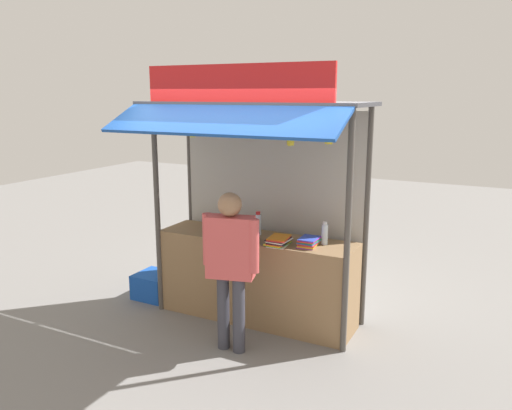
{
  "coord_description": "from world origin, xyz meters",
  "views": [
    {
      "loc": [
        2.38,
        -4.69,
        2.45
      ],
      "look_at": [
        0.0,
        0.0,
        1.29
      ],
      "focal_mm": 35.49,
      "sensor_mm": 36.0,
      "label": 1
    }
  ],
  "objects_px": {
    "vendor_person": "(230,258)",
    "magazine_stack_rear_center": "(217,227)",
    "water_bottle_far_left": "(258,224)",
    "magazine_stack_center": "(247,237)",
    "banana_bunch_inner_left": "(329,137)",
    "plastic_crate": "(155,285)",
    "water_bottle_right": "(325,234)",
    "magazine_stack_mid_right": "(309,242)",
    "banana_bunch_inner_right": "(291,139)",
    "banana_bunch_leftmost": "(193,131)",
    "magazine_stack_back_right": "(279,241)",
    "water_bottle_back_left": "(236,224)"
  },
  "relations": [
    {
      "from": "water_bottle_back_left",
      "to": "magazine_stack_rear_center",
      "type": "relative_size",
      "value": 0.82
    },
    {
      "from": "plastic_crate",
      "to": "vendor_person",
      "type": "bearing_deg",
      "value": -25.68
    },
    {
      "from": "magazine_stack_mid_right",
      "to": "banana_bunch_inner_right",
      "type": "distance_m",
      "value": 1.11
    },
    {
      "from": "magazine_stack_rear_center",
      "to": "plastic_crate",
      "type": "height_order",
      "value": "magazine_stack_rear_center"
    },
    {
      "from": "magazine_stack_center",
      "to": "banana_bunch_inner_right",
      "type": "relative_size",
      "value": 0.99
    },
    {
      "from": "vendor_person",
      "to": "magazine_stack_rear_center",
      "type": "bearing_deg",
      "value": 114.6
    },
    {
      "from": "banana_bunch_inner_left",
      "to": "plastic_crate",
      "type": "xyz_separation_m",
      "value": [
        -2.3,
        0.35,
        -1.93
      ]
    },
    {
      "from": "magazine_stack_center",
      "to": "water_bottle_far_left",
      "type": "bearing_deg",
      "value": 86.95
    },
    {
      "from": "magazine_stack_mid_right",
      "to": "banana_bunch_inner_right",
      "type": "relative_size",
      "value": 0.97
    },
    {
      "from": "magazine_stack_center",
      "to": "magazine_stack_mid_right",
      "type": "bearing_deg",
      "value": 8.09
    },
    {
      "from": "magazine_stack_mid_right",
      "to": "banana_bunch_inner_left",
      "type": "distance_m",
      "value": 1.17
    },
    {
      "from": "magazine_stack_center",
      "to": "vendor_person",
      "type": "height_order",
      "value": "vendor_person"
    },
    {
      "from": "magazine_stack_rear_center",
      "to": "water_bottle_right",
      "type": "bearing_deg",
      "value": 2.29
    },
    {
      "from": "magazine_stack_rear_center",
      "to": "banana_bunch_inner_left",
      "type": "height_order",
      "value": "banana_bunch_inner_left"
    },
    {
      "from": "water_bottle_far_left",
      "to": "plastic_crate",
      "type": "bearing_deg",
      "value": -175.32
    },
    {
      "from": "banana_bunch_inner_left",
      "to": "vendor_person",
      "type": "bearing_deg",
      "value": -155.79
    },
    {
      "from": "water_bottle_back_left",
      "to": "magazine_stack_rear_center",
      "type": "xyz_separation_m",
      "value": [
        -0.23,
        -0.01,
        -0.06
      ]
    },
    {
      "from": "water_bottle_far_left",
      "to": "banana_bunch_inner_right",
      "type": "bearing_deg",
      "value": -39.2
    },
    {
      "from": "banana_bunch_leftmost",
      "to": "vendor_person",
      "type": "distance_m",
      "value": 1.35
    },
    {
      "from": "water_bottle_far_left",
      "to": "vendor_person",
      "type": "bearing_deg",
      "value": -81.43
    },
    {
      "from": "water_bottle_back_left",
      "to": "banana_bunch_inner_left",
      "type": "distance_m",
      "value": 1.63
    },
    {
      "from": "water_bottle_far_left",
      "to": "water_bottle_back_left",
      "type": "bearing_deg",
      "value": -168.08
    },
    {
      "from": "magazine_stack_mid_right",
      "to": "vendor_person",
      "type": "bearing_deg",
      "value": -127.61
    },
    {
      "from": "magazine_stack_rear_center",
      "to": "magazine_stack_back_right",
      "type": "distance_m",
      "value": 0.87
    },
    {
      "from": "plastic_crate",
      "to": "banana_bunch_leftmost",
      "type": "bearing_deg",
      "value": -22.27
    },
    {
      "from": "magazine_stack_center",
      "to": "water_bottle_right",
      "type": "bearing_deg",
      "value": 16.14
    },
    {
      "from": "magazine_stack_mid_right",
      "to": "magazine_stack_back_right",
      "type": "bearing_deg",
      "value": -159.87
    },
    {
      "from": "banana_bunch_inner_left",
      "to": "magazine_stack_back_right",
      "type": "bearing_deg",
      "value": 159.94
    },
    {
      "from": "water_bottle_right",
      "to": "banana_bunch_leftmost",
      "type": "xyz_separation_m",
      "value": [
        -1.28,
        -0.45,
        1.03
      ]
    },
    {
      "from": "water_bottle_back_left",
      "to": "vendor_person",
      "type": "height_order",
      "value": "vendor_person"
    },
    {
      "from": "magazine_stack_rear_center",
      "to": "magazine_stack_center",
      "type": "bearing_deg",
      "value": -20.58
    },
    {
      "from": "magazine_stack_center",
      "to": "plastic_crate",
      "type": "distance_m",
      "value": 1.59
    },
    {
      "from": "magazine_stack_mid_right",
      "to": "banana_bunch_inner_right",
      "type": "height_order",
      "value": "banana_bunch_inner_right"
    },
    {
      "from": "magazine_stack_center",
      "to": "magazine_stack_rear_center",
      "type": "relative_size",
      "value": 0.97
    },
    {
      "from": "water_bottle_right",
      "to": "plastic_crate",
      "type": "bearing_deg",
      "value": -177.45
    },
    {
      "from": "magazine_stack_back_right",
      "to": "banana_bunch_leftmost",
      "type": "relative_size",
      "value": 1.27
    },
    {
      "from": "magazine_stack_mid_right",
      "to": "banana_bunch_leftmost",
      "type": "bearing_deg",
      "value": -164.87
    },
    {
      "from": "banana_bunch_inner_left",
      "to": "banana_bunch_leftmost",
      "type": "bearing_deg",
      "value": 179.96
    },
    {
      "from": "water_bottle_right",
      "to": "vendor_person",
      "type": "height_order",
      "value": "vendor_person"
    },
    {
      "from": "banana_bunch_inner_right",
      "to": "water_bottle_back_left",
      "type": "bearing_deg",
      "value": 153.41
    },
    {
      "from": "water_bottle_back_left",
      "to": "plastic_crate",
      "type": "relative_size",
      "value": 0.52
    },
    {
      "from": "magazine_stack_back_right",
      "to": "vendor_person",
      "type": "height_order",
      "value": "vendor_person"
    },
    {
      "from": "water_bottle_far_left",
      "to": "magazine_stack_mid_right",
      "type": "distance_m",
      "value": 0.67
    },
    {
      "from": "magazine_stack_center",
      "to": "banana_bunch_leftmost",
      "type": "height_order",
      "value": "banana_bunch_leftmost"
    },
    {
      "from": "banana_bunch_inner_left",
      "to": "banana_bunch_leftmost",
      "type": "height_order",
      "value": "same"
    },
    {
      "from": "banana_bunch_leftmost",
      "to": "magazine_stack_back_right",
      "type": "bearing_deg",
      "value": 13.44
    },
    {
      "from": "water_bottle_far_left",
      "to": "vendor_person",
      "type": "height_order",
      "value": "vendor_person"
    },
    {
      "from": "banana_bunch_inner_right",
      "to": "plastic_crate",
      "type": "height_order",
      "value": "banana_bunch_inner_right"
    },
    {
      "from": "magazine_stack_center",
      "to": "magazine_stack_mid_right",
      "type": "distance_m",
      "value": 0.67
    },
    {
      "from": "magazine_stack_center",
      "to": "banana_bunch_inner_right",
      "type": "bearing_deg",
      "value": -20.75
    }
  ]
}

